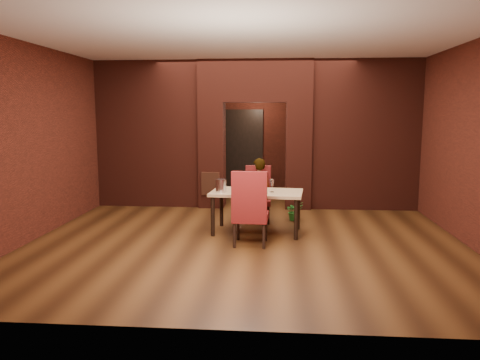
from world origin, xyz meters
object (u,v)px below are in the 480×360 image
at_px(person_seated, 259,191).
at_px(wine_glass_a, 249,183).
at_px(wine_glass_c, 272,186).
at_px(water_bottle, 236,180).
at_px(dining_table, 257,212).
at_px(chair_far, 258,194).
at_px(potted_plant, 294,211).
at_px(wine_bucket, 221,186).
at_px(wine_glass_b, 263,185).
at_px(chair_near, 251,207).

distance_m(person_seated, wine_glass_a, 0.65).
relative_size(wine_glass_c, water_bottle, 0.68).
bearing_deg(dining_table, chair_far, 96.01).
bearing_deg(potted_plant, chair_far, -165.83).
bearing_deg(water_bottle, wine_bucket, -126.74).
bearing_deg(wine_glass_b, chair_near, -102.01).
bearing_deg(water_bottle, chair_near, -70.61).
distance_m(person_seated, wine_glass_b, 0.73).
xyz_separation_m(chair_far, water_bottle, (-0.37, -0.63, 0.36)).
bearing_deg(wine_glass_b, wine_glass_c, -32.00).
bearing_deg(wine_bucket, water_bottle, 53.26).
bearing_deg(water_bottle, wine_glass_c, -19.20).
xyz_separation_m(wine_glass_c, wine_bucket, (-0.87, -0.07, 0.00)).
bearing_deg(person_seated, chair_near, 81.89).
relative_size(chair_far, wine_bucket, 4.79).
height_order(chair_far, chair_near, chair_near).
bearing_deg(dining_table, wine_bucket, -163.02).
bearing_deg(wine_glass_c, wine_glass_b, 148.00).
relative_size(wine_glass_c, potted_plant, 0.58).
bearing_deg(wine_glass_c, wine_bucket, -175.18).
distance_m(dining_table, water_bottle, 0.67).
relative_size(wine_glass_a, water_bottle, 0.71).
height_order(chair_near, potted_plant, chair_near).
bearing_deg(potted_plant, wine_glass_a, -134.60).
bearing_deg(dining_table, wine_glass_a, 139.72).
distance_m(chair_near, wine_glass_c, 0.80).
bearing_deg(person_seated, wine_glass_a, 70.88).
bearing_deg(chair_far, dining_table, -90.26).
bearing_deg(chair_near, dining_table, -92.36).
height_order(dining_table, water_bottle, water_bottle).
xyz_separation_m(chair_far, wine_glass_b, (0.12, -0.76, 0.30)).
bearing_deg(wine_glass_c, water_bottle, 160.80).
distance_m(dining_table, wine_glass_a, 0.52).
relative_size(chair_near, person_seated, 0.97).
bearing_deg(dining_table, chair_near, -89.79).
bearing_deg(potted_plant, wine_bucket, -139.45).
xyz_separation_m(dining_table, wine_glass_c, (0.26, -0.06, 0.48)).
bearing_deg(wine_glass_a, person_seated, 76.43).
distance_m(chair_near, wine_glass_a, 0.92).
bearing_deg(dining_table, wine_glass_c, -7.00).
distance_m(chair_far, wine_glass_b, 0.83).
xyz_separation_m(dining_table, person_seated, (0.00, 0.73, 0.25)).
xyz_separation_m(chair_far, chair_near, (-0.05, -1.55, 0.07)).
relative_size(person_seated, wine_glass_c, 5.66).
bearing_deg(chair_far, wine_glass_a, -101.95).
height_order(chair_near, wine_glass_b, chair_near).
bearing_deg(chair_near, water_bottle, -68.20).
relative_size(wine_glass_b, water_bottle, 0.64).
height_order(water_bottle, potted_plant, water_bottle).
distance_m(chair_near, wine_bucket, 0.86).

